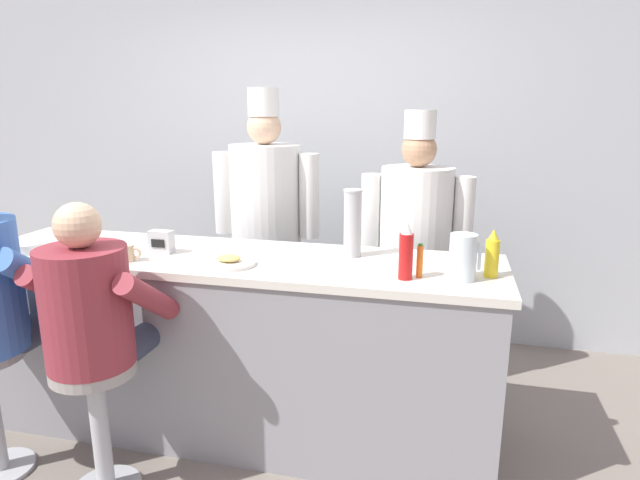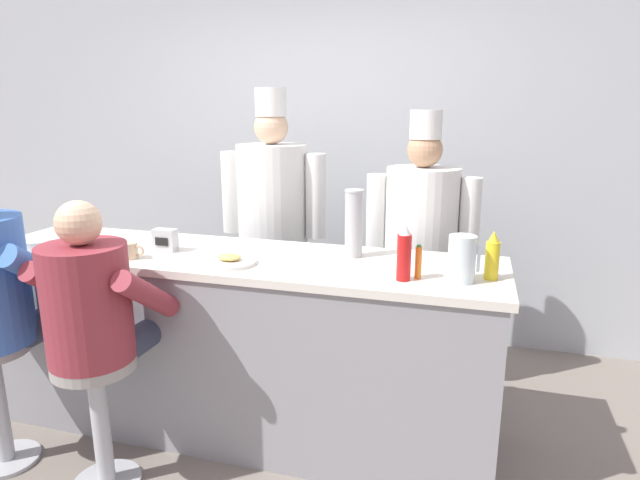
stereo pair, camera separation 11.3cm
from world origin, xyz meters
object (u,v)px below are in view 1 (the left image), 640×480
coffee_mug_tan (127,253)px  hot_sauce_bottle_orange (420,261)px  water_pitcher_clear (463,257)px  napkin_dispenser_chrome (161,242)px  diner_seated_maroon (93,318)px  cup_stack_steel (353,223)px  cook_in_whites_near (266,218)px  ketchup_bottle_red (406,253)px  mustard_bottle_yellow (492,255)px  cereal_bowl (27,248)px  breakfast_plate (229,262)px  cook_in_whites_far (415,241)px

coffee_mug_tan → hot_sauce_bottle_orange: bearing=3.2°
water_pitcher_clear → napkin_dispenser_chrome: size_ratio=1.71×
diner_seated_maroon → napkin_dispenser_chrome: bearing=87.3°
cup_stack_steel → cook_in_whites_near: cook_in_whites_near is taller
ketchup_bottle_red → mustard_bottle_yellow: 0.40m
ketchup_bottle_red → diner_seated_maroon: (-1.31, -0.42, -0.27)m
ketchup_bottle_red → coffee_mug_tan: 1.38m
cereal_bowl → breakfast_plate: bearing=2.0°
breakfast_plate → cereal_bowl: (-1.13, -0.04, 0.01)m
water_pitcher_clear → napkin_dispenser_chrome: water_pitcher_clear is taller
cook_in_whites_far → coffee_mug_tan: bearing=-144.8°
water_pitcher_clear → cereal_bowl: 2.23m
cook_in_whites_far → ketchup_bottle_red: bearing=-89.1°
hot_sauce_bottle_orange → water_pitcher_clear: bearing=2.3°
hot_sauce_bottle_orange → coffee_mug_tan: (-1.43, -0.08, -0.03)m
breakfast_plate → coffee_mug_tan: coffee_mug_tan is taller
water_pitcher_clear → coffee_mug_tan: water_pitcher_clear is taller
breakfast_plate → cup_stack_steel: 0.65m
ketchup_bottle_red → cook_in_whites_near: (-1.02, 1.03, -0.09)m
napkin_dispenser_chrome → diner_seated_maroon: 0.60m
mustard_bottle_yellow → hot_sauce_bottle_orange: size_ratio=1.42×
hot_sauce_bottle_orange → ketchup_bottle_red: bearing=-145.4°
napkin_dispenser_chrome → coffee_mug_tan: bearing=-115.5°
mustard_bottle_yellow → coffee_mug_tan: bearing=-174.7°
coffee_mug_tan → mustard_bottle_yellow: bearing=5.3°
ketchup_bottle_red → napkin_dispenser_chrome: ketchup_bottle_red is taller
hot_sauce_bottle_orange → diner_seated_maroon: 1.47m
napkin_dispenser_chrome → cook_in_whites_far: bearing=31.4°
breakfast_plate → cook_in_whites_near: bearing=99.0°
mustard_bottle_yellow → water_pitcher_clear: size_ratio=1.06×
water_pitcher_clear → cook_in_whites_near: size_ratio=0.11×
breakfast_plate → cook_in_whites_far: bearing=47.0°
napkin_dispenser_chrome → cook_in_whites_far: cook_in_whites_far is taller
breakfast_plate → cook_in_whites_far: cook_in_whites_far is taller
hot_sauce_bottle_orange → napkin_dispenser_chrome: bearing=175.7°
cook_in_whites_near → hot_sauce_bottle_orange: bearing=-42.6°
napkin_dispenser_chrome → cook_in_whites_near: (0.27, 0.89, -0.03)m
cereal_bowl → cup_stack_steel: bearing=11.4°
coffee_mug_tan → cup_stack_steel: (1.08, 0.36, 0.13)m
coffee_mug_tan → cereal_bowl: bearing=178.4°
water_pitcher_clear → cup_stack_steel: cup_stack_steel is taller
cook_in_whites_near → cup_stack_steel: bearing=-44.8°
ketchup_bottle_red → water_pitcher_clear: 0.25m
hot_sauce_bottle_orange → diner_seated_maroon: diner_seated_maroon is taller
cereal_bowl → coffee_mug_tan: size_ratio=1.25×
mustard_bottle_yellow → coffee_mug_tan: (-1.75, -0.16, -0.06)m
breakfast_plate → napkin_dispenser_chrome: 0.45m
water_pitcher_clear → napkin_dispenser_chrome: bearing=176.5°
water_pitcher_clear → coffee_mug_tan: 1.62m
mustard_bottle_yellow → cup_stack_steel: bearing=164.1°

